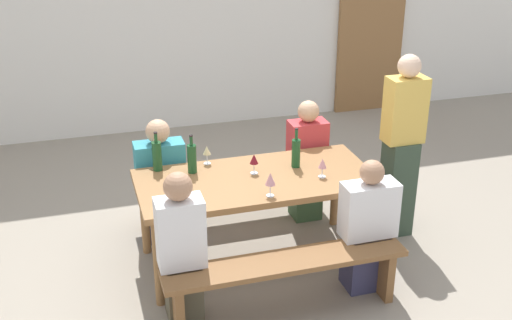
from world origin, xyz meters
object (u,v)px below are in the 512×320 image
bench_near (286,272)px  wine_glass_1 (270,179)px  wine_glass_0 (322,164)px  seated_guest_near_1 (367,230)px  tasting_table (256,187)px  wine_glass_2 (207,151)px  bench_far (233,184)px  seated_guest_far_1 (307,163)px  wine_bottle_1 (192,158)px  wooden_door (371,32)px  wine_bottle_2 (157,155)px  wine_bottle_0 (296,152)px  seated_guest_near_0 (182,252)px  wine_glass_3 (254,160)px  standing_host (401,150)px  seated_guest_far_0 (161,184)px

bench_near → wine_glass_1: size_ratio=9.36×
wine_glass_0 → seated_guest_near_1: bearing=-66.5°
tasting_table → wine_glass_2: size_ratio=11.88×
bench_far → wine_glass_2: bearing=-129.9°
tasting_table → wine_glass_0: wine_glass_0 is taller
bench_far → seated_guest_far_1: size_ratio=1.56×
wine_glass_1 → wine_bottle_1: bearing=129.3°
wine_bottle_1 → wine_glass_0: (0.95, -0.37, -0.01)m
wooden_door → seated_guest_near_1: bearing=-115.7°
bench_far → seated_guest_far_1: bearing=-13.0°
wine_bottle_1 → wine_bottle_2: bearing=154.9°
wine_bottle_1 → seated_guest_far_1: (1.11, 0.34, -0.34)m
wine_bottle_0 → seated_guest_near_0: size_ratio=0.29×
wine_glass_3 → standing_host: standing_host is taller
bench_near → wine_bottle_0: (0.37, 0.84, 0.53)m
wine_bottle_2 → wine_glass_0: (1.21, -0.49, -0.02)m
bench_near → bench_far: 1.47m
bench_near → wine_bottle_0: 1.06m
seated_guest_near_0 → wine_glass_0: bearing=-69.6°
seated_guest_far_0 → standing_host: 2.05m
bench_near → bench_far: same height
wine_bottle_2 → wine_glass_1: (0.72, -0.69, 0.01)m
wine_glass_0 → wooden_door: bearing=58.8°
bench_far → wine_bottle_0: bearing=-59.7°
tasting_table → seated_guest_far_0: (-0.67, 0.58, -0.16)m
wooden_door → wine_bottle_2: (-3.21, -2.81, -0.17)m
wine_glass_0 → standing_host: bearing=16.3°
bench_near → wine_glass_0: (0.50, 0.60, 0.51)m
wooden_door → wine_bottle_0: 3.73m
wine_bottle_1 → seated_guest_far_0: 0.54m
bench_far → wine_glass_3: (0.01, -0.66, 0.52)m
bench_far → wine_bottle_0: wine_bottle_0 is taller
bench_far → standing_host: (1.31, -0.63, 0.44)m
wine_bottle_0 → seated_guest_far_0: 1.19m
seated_guest_near_1 → bench_near: bearing=102.2°
bench_far → seated_guest_far_1: 0.69m
wine_bottle_0 → wine_glass_3: (-0.36, -0.03, -0.01)m
wine_bottle_2 → wine_glass_3: size_ratio=1.98×
wine_bottle_2 → seated_guest_near_1: bearing=-33.9°
tasting_table → bench_far: size_ratio=1.06×
wine_glass_0 → seated_guest_near_1: seated_guest_near_1 is taller
wine_bottle_0 → wine_glass_3: wine_bottle_0 is taller
wine_glass_0 → seated_guest_far_0: bearing=148.3°
wine_glass_3 → seated_guest_far_0: 0.91m
wine_glass_2 → seated_guest_near_1: seated_guest_near_1 is taller
wooden_door → tasting_table: bearing=-128.2°
wine_glass_0 → wine_glass_3: bearing=156.5°
wooden_door → bench_far: bearing=-135.7°
wine_bottle_0 → seated_guest_near_0: bearing=-147.2°
seated_guest_near_0 → wine_glass_3: bearing=-47.1°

